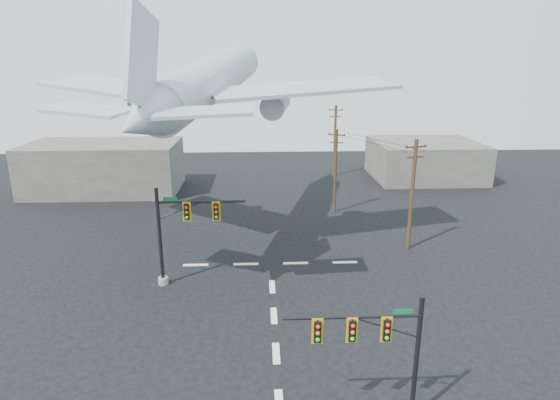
{
  "coord_description": "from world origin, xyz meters",
  "views": [
    {
      "loc": [
        -0.78,
        -22.49,
        15.67
      ],
      "look_at": [
        0.44,
        5.0,
        7.43
      ],
      "focal_mm": 30.0,
      "sensor_mm": 36.0,
      "label": 1
    }
  ],
  "objects_px": {
    "signal_mast_near": "(384,354)",
    "signal_mast_far": "(178,234)",
    "airliner": "(210,81)",
    "utility_pole_a": "(412,193)",
    "utility_pole_c": "(335,139)",
    "utility_pole_b": "(335,169)"
  },
  "relations": [
    {
      "from": "signal_mast_far",
      "to": "utility_pole_a",
      "type": "bearing_deg",
      "value": 17.79
    },
    {
      "from": "signal_mast_near",
      "to": "airliner",
      "type": "relative_size",
      "value": 0.19
    },
    {
      "from": "signal_mast_far",
      "to": "signal_mast_near",
      "type": "bearing_deg",
      "value": -51.66
    },
    {
      "from": "signal_mast_near",
      "to": "utility_pole_b",
      "type": "distance_m",
      "value": 30.61
    },
    {
      "from": "utility_pole_a",
      "to": "utility_pole_b",
      "type": "distance_m",
      "value": 11.53
    },
    {
      "from": "signal_mast_far",
      "to": "utility_pole_b",
      "type": "bearing_deg",
      "value": 50.0
    },
    {
      "from": "signal_mast_near",
      "to": "signal_mast_far",
      "type": "xyz_separation_m",
      "value": [
        -11.1,
        14.03,
        0.36
      ]
    },
    {
      "from": "utility_pole_b",
      "to": "airliner",
      "type": "bearing_deg",
      "value": -131.08
    },
    {
      "from": "utility_pole_c",
      "to": "utility_pole_a",
      "type": "bearing_deg",
      "value": -73.88
    },
    {
      "from": "signal_mast_far",
      "to": "utility_pole_a",
      "type": "relative_size",
      "value": 0.76
    },
    {
      "from": "signal_mast_far",
      "to": "utility_pole_c",
      "type": "height_order",
      "value": "utility_pole_c"
    },
    {
      "from": "signal_mast_near",
      "to": "utility_pole_c",
      "type": "height_order",
      "value": "utility_pole_c"
    },
    {
      "from": "signal_mast_near",
      "to": "utility_pole_a",
      "type": "distance_m",
      "value": 21.41
    },
    {
      "from": "signal_mast_near",
      "to": "airliner",
      "type": "bearing_deg",
      "value": 111.8
    },
    {
      "from": "utility_pole_a",
      "to": "utility_pole_c",
      "type": "bearing_deg",
      "value": 80.47
    },
    {
      "from": "signal_mast_near",
      "to": "utility_pole_b",
      "type": "bearing_deg",
      "value": 84.94
    },
    {
      "from": "utility_pole_b",
      "to": "utility_pole_c",
      "type": "bearing_deg",
      "value": 99.17
    },
    {
      "from": "utility_pole_a",
      "to": "signal_mast_near",
      "type": "bearing_deg",
      "value": -124.84
    },
    {
      "from": "utility_pole_b",
      "to": "utility_pole_c",
      "type": "distance_m",
      "value": 16.9
    },
    {
      "from": "airliner",
      "to": "utility_pole_a",
      "type": "bearing_deg",
      "value": -89.38
    },
    {
      "from": "signal_mast_far",
      "to": "utility_pole_c",
      "type": "relative_size",
      "value": 0.74
    },
    {
      "from": "signal_mast_near",
      "to": "airliner",
      "type": "xyz_separation_m",
      "value": [
        -9.3,
        23.25,
        10.49
      ]
    }
  ]
}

